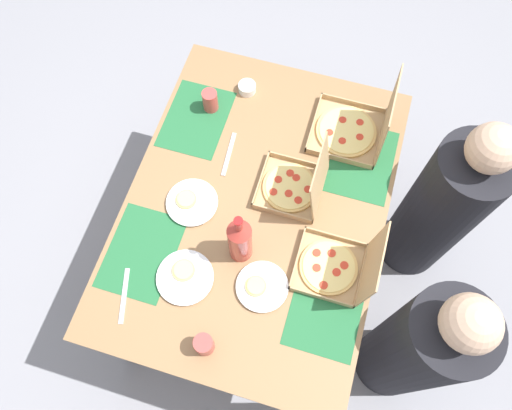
{
  "coord_description": "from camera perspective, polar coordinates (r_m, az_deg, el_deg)",
  "views": [
    {
      "loc": [
        0.77,
        0.23,
        2.61
      ],
      "look_at": [
        0.0,
        0.0,
        0.77
      ],
      "focal_mm": 34.88,
      "sensor_mm": 36.0,
      "label": 1
    }
  ],
  "objects": [
    {
      "name": "plate_far_left",
      "position": [
        1.89,
        0.63,
        -9.35
      ],
      "size": [
        0.2,
        0.2,
        0.03
      ],
      "color": "white",
      "rests_on": "dining_table"
    },
    {
      "name": "placemat_far_right",
      "position": [
        1.9,
        8.07,
        -11.45
      ],
      "size": [
        0.36,
        0.26,
        0.0
      ],
      "primitive_type": "cube",
      "color": "#236638",
      "rests_on": "dining_table"
    },
    {
      "name": "condiment_bowl",
      "position": [
        2.27,
        -1.03,
        13.29
      ],
      "size": [
        0.08,
        0.08,
        0.04
      ],
      "primitive_type": "cylinder",
      "color": "white",
      "rests_on": "dining_table"
    },
    {
      "name": "dining_table",
      "position": [
        2.11,
        0.0,
        -1.2
      ],
      "size": [
        1.42,
        1.04,
        0.77
      ],
      "color": "#3F3328",
      "rests_on": "ground_plane"
    },
    {
      "name": "ground_plane",
      "position": [
        2.73,
        0.0,
        -6.46
      ],
      "size": [
        6.0,
        6.0,
        0.0
      ],
      "primitive_type": "plane",
      "color": "gray"
    },
    {
      "name": "knife_by_far_right",
      "position": [
        1.95,
        -14.88,
        -10.01
      ],
      "size": [
        0.21,
        0.07,
        0.0
      ],
      "primitive_type": "cube",
      "rotation": [
        0.0,
        0.0,
        0.27
      ],
      "color": "#B7B7BC",
      "rests_on": "dining_table"
    },
    {
      "name": "plate_near_right",
      "position": [
        2.02,
        -7.4,
        0.31
      ],
      "size": [
        0.21,
        0.21,
        0.03
      ],
      "color": "white",
      "rests_on": "dining_table"
    },
    {
      "name": "diner_right_seat",
      "position": [
        2.2,
        17.95,
        -15.33
      ],
      "size": [
        0.32,
        0.32,
        1.18
      ],
      "color": "black",
      "rests_on": "ground_plane"
    },
    {
      "name": "placemat_near_right",
      "position": [
        1.99,
        -12.98,
        -5.3
      ],
      "size": [
        0.36,
        0.26,
        0.0
      ],
      "primitive_type": "cube",
      "color": "#236638",
      "rests_on": "dining_table"
    },
    {
      "name": "cup_red",
      "position": [
        1.82,
        -5.98,
        -15.62
      ],
      "size": [
        0.07,
        0.07,
        0.09
      ],
      "primitive_type": "cylinder",
      "color": "#BF4742",
      "rests_on": "dining_table"
    },
    {
      "name": "knife_by_near_left",
      "position": [
        2.11,
        -3.13,
        5.87
      ],
      "size": [
        0.21,
        0.03,
        0.0
      ],
      "primitive_type": "cube",
      "rotation": [
        0.0,
        0.0,
        3.22
      ],
      "color": "#B7B7BC",
      "rests_on": "dining_table"
    },
    {
      "name": "cup_dark",
      "position": [
        2.2,
        -5.28,
        11.83
      ],
      "size": [
        0.07,
        0.07,
        0.1
      ],
      "primitive_type": "cylinder",
      "color": "#BF4742",
      "rests_on": "dining_table"
    },
    {
      "name": "pizza_box_center",
      "position": [
        2.0,
        4.63,
        2.25
      ],
      "size": [
        0.25,
        0.26,
        0.29
      ],
      "color": "tan",
      "rests_on": "dining_table"
    },
    {
      "name": "placemat_far_left",
      "position": [
        2.14,
        12.02,
        4.93
      ],
      "size": [
        0.36,
        0.26,
        0.0
      ],
      "primitive_type": "cube",
      "color": "#236638",
      "rests_on": "dining_table"
    },
    {
      "name": "pizza_box_corner_right",
      "position": [
        1.9,
        9.34,
        -7.0
      ],
      "size": [
        0.25,
        0.28,
        0.29
      ],
      "color": "tan",
      "rests_on": "dining_table"
    },
    {
      "name": "soda_bottle",
      "position": [
        1.81,
        -1.91,
        -4.0
      ],
      "size": [
        0.09,
        0.09,
        0.32
      ],
      "color": "#B2382D",
      "rests_on": "dining_table"
    },
    {
      "name": "placemat_near_left",
      "position": [
        2.22,
        -6.87,
        9.79
      ],
      "size": [
        0.36,
        0.26,
        0.0
      ],
      "primitive_type": "cube",
      "color": "#236638",
      "rests_on": "dining_table"
    },
    {
      "name": "diner_left_seat",
      "position": [
        2.41,
        20.31,
        -0.49
      ],
      "size": [
        0.32,
        0.32,
        1.18
      ],
      "color": "black",
      "rests_on": "ground_plane"
    },
    {
      "name": "plate_middle",
      "position": [
        1.92,
        -8.15,
        -8.15
      ],
      "size": [
        0.22,
        0.22,
        0.03
      ],
      "color": "white",
      "rests_on": "dining_table"
    },
    {
      "name": "pizza_box_corner_left",
      "position": [
        2.16,
        11.3,
        8.63
      ],
      "size": [
        0.29,
        0.3,
        0.33
      ],
      "color": "tan",
      "rests_on": "dining_table"
    }
  ]
}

